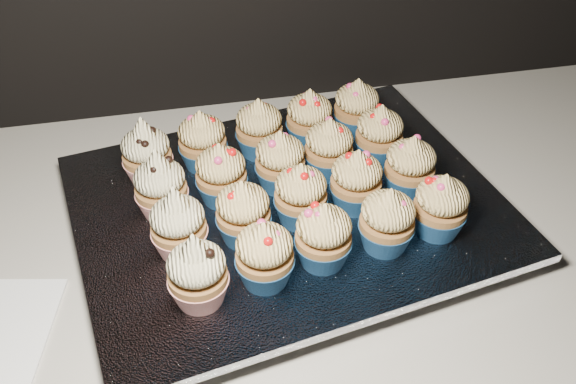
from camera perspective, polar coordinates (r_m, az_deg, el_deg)
The scene contains 23 objects.
worktop at distance 0.81m, azimuth -11.37°, elevation -5.62°, with size 2.44×0.64×0.04m, color beige.
baking_tray at distance 0.81m, azimuth -0.00°, elevation -2.12°, with size 0.47×0.36×0.02m, color black.
foil_lining at distance 0.79m, azimuth -0.00°, elevation -1.21°, with size 0.51×0.40×0.01m, color silver.
cupcake_0 at distance 0.66m, azimuth -8.06°, elevation -7.11°, with size 0.06×0.06×0.10m.
cupcake_1 at distance 0.67m, azimuth -2.10°, elevation -5.62°, with size 0.06×0.06×0.08m.
cupcake_2 at distance 0.69m, azimuth 3.17°, elevation -3.93°, with size 0.06×0.06×0.08m.
cupcake_3 at distance 0.72m, azimuth 8.80°, elevation -2.54°, with size 0.06×0.06×0.08m.
cupcake_4 at distance 0.75m, azimuth 13.40°, elevation -1.22°, with size 0.06×0.06×0.08m.
cupcake_5 at distance 0.71m, azimuth -9.73°, elevation -2.89°, with size 0.06×0.06×0.10m.
cupcake_6 at distance 0.72m, azimuth -4.01°, elevation -1.87°, with size 0.06×0.06×0.08m.
cupcake_7 at distance 0.74m, azimuth 1.13°, elevation -0.27°, with size 0.06×0.06×0.08m.
cupcake_8 at distance 0.77m, azimuth 6.08°, elevation 0.97°, with size 0.06×0.06×0.08m.
cupcake_9 at distance 0.80m, azimuth 10.79°, elevation 2.20°, with size 0.06×0.06×0.08m.
cupcake_10 at distance 0.77m, azimuth -11.26°, elevation 0.50°, with size 0.06×0.06×0.10m.
cupcake_11 at distance 0.78m, azimuth -5.96°, elevation 1.55°, with size 0.06×0.06×0.08m.
cupcake_12 at distance 0.79m, azimuth -0.71°, elevation 2.71°, with size 0.06×0.06×0.08m.
cupcake_13 at distance 0.81m, azimuth 3.65°, elevation 3.86°, with size 0.06×0.06×0.08m.
cupcake_14 at distance 0.85m, azimuth 8.11°, elevation 5.04°, with size 0.06×0.06×0.08m.
cupcake_15 at distance 0.82m, azimuth -12.46°, elevation 3.37°, with size 0.06×0.06×0.10m.
cupcake_16 at distance 0.83m, azimuth -7.62°, elevation 4.50°, with size 0.06×0.06×0.08m.
cupcake_17 at distance 0.85m, azimuth -2.58°, elevation 5.64°, with size 0.06×0.06×0.08m.
cupcake_18 at distance 0.87m, azimuth 1.91°, elevation 6.53°, with size 0.06×0.06×0.08m.
cupcake_19 at distance 0.89m, azimuth 6.11°, elevation 7.43°, with size 0.06×0.06×0.08m.
Camera 1 is at (0.04, 1.13, 1.45)m, focal length 40.00 mm.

